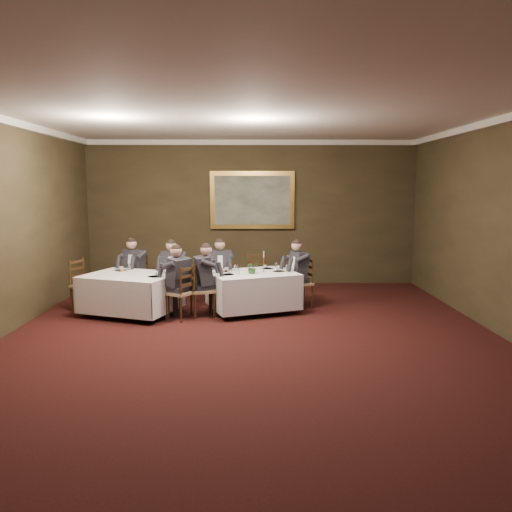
{
  "coord_description": "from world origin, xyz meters",
  "views": [
    {
      "loc": [
        -0.03,
        -7.22,
        2.39
      ],
      "look_at": [
        0.07,
        1.69,
        1.15
      ],
      "focal_mm": 35.0,
      "sensor_mm": 36.0,
      "label": 1
    }
  ],
  "objects_px": {
    "diner_main_backleft": "(220,280)",
    "chair_main_endright": "(300,293)",
    "chair_main_backleft": "(220,290)",
    "chair_sec_backleft": "(136,289)",
    "diner_main_endright": "(300,282)",
    "diner_sec_backleft": "(135,279)",
    "chair_sec_endleft": "(85,296)",
    "painting": "(252,200)",
    "table_main": "(253,289)",
    "chair_sec_backright": "(174,292)",
    "diner_sec_backright": "(173,281)",
    "chair_sec_endright": "(181,304)",
    "diner_main_endleft": "(202,289)",
    "centerpiece": "(252,267)",
    "chair_main_backright": "(259,287)",
    "chair_main_endleft": "(202,301)",
    "table_second": "(131,291)",
    "candlestick": "(264,264)",
    "diner_sec_endright": "(180,291)"
  },
  "relations": [
    {
      "from": "diner_main_backleft",
      "to": "chair_main_backright",
      "type": "height_order",
      "value": "diner_main_backleft"
    },
    {
      "from": "table_main",
      "to": "chair_sec_backleft",
      "type": "relative_size",
      "value": 1.92
    },
    {
      "from": "chair_main_endleft",
      "to": "chair_sec_endright",
      "type": "relative_size",
      "value": 1.0
    },
    {
      "from": "diner_main_backleft",
      "to": "candlestick",
      "type": "bearing_deg",
      "value": 137.84
    },
    {
      "from": "chair_main_endright",
      "to": "centerpiece",
      "type": "relative_size",
      "value": 3.84
    },
    {
      "from": "diner_main_backleft",
      "to": "painting",
      "type": "height_order",
      "value": "painting"
    },
    {
      "from": "chair_main_backleft",
      "to": "chair_sec_backleft",
      "type": "xyz_separation_m",
      "value": [
        -1.75,
        0.13,
        0.0
      ]
    },
    {
      "from": "diner_main_endleft",
      "to": "centerpiece",
      "type": "distance_m",
      "value": 1.02
    },
    {
      "from": "centerpiece",
      "to": "diner_main_endright",
      "type": "bearing_deg",
      "value": 26.21
    },
    {
      "from": "chair_sec_backleft",
      "to": "centerpiece",
      "type": "height_order",
      "value": "centerpiece"
    },
    {
      "from": "chair_sec_backright",
      "to": "chair_sec_endleft",
      "type": "distance_m",
      "value": 1.71
    },
    {
      "from": "centerpiece",
      "to": "diner_sec_backright",
      "type": "bearing_deg",
      "value": 159.9
    },
    {
      "from": "diner_main_backleft",
      "to": "chair_sec_endleft",
      "type": "relative_size",
      "value": 1.35
    },
    {
      "from": "chair_main_endright",
      "to": "diner_sec_backright",
      "type": "height_order",
      "value": "diner_sec_backright"
    },
    {
      "from": "chair_main_endright",
      "to": "chair_sec_backright",
      "type": "height_order",
      "value": "same"
    },
    {
      "from": "chair_sec_endright",
      "to": "painting",
      "type": "height_order",
      "value": "painting"
    },
    {
      "from": "chair_main_endright",
      "to": "chair_sec_endleft",
      "type": "xyz_separation_m",
      "value": [
        -4.23,
        -0.18,
        0.0
      ]
    },
    {
      "from": "chair_main_backright",
      "to": "diner_main_endright",
      "type": "relative_size",
      "value": 0.74
    },
    {
      "from": "chair_sec_endleft",
      "to": "chair_sec_backleft",
      "type": "bearing_deg",
      "value": 148.43
    },
    {
      "from": "diner_main_endleft",
      "to": "chair_sec_endright",
      "type": "xyz_separation_m",
      "value": [
        -0.37,
        -0.21,
        -0.23
      ]
    },
    {
      "from": "diner_main_endright",
      "to": "diner_sec_backleft",
      "type": "bearing_deg",
      "value": 63.53
    },
    {
      "from": "diner_sec_backright",
      "to": "chair_sec_endright",
      "type": "distance_m",
      "value": 1.06
    },
    {
      "from": "chair_main_endright",
      "to": "candlestick",
      "type": "xyz_separation_m",
      "value": [
        -0.74,
        -0.31,
        0.64
      ]
    },
    {
      "from": "diner_main_endleft",
      "to": "chair_sec_backleft",
      "type": "bearing_deg",
      "value": -142.91
    },
    {
      "from": "chair_main_backleft",
      "to": "chair_main_backright",
      "type": "bearing_deg",
      "value": -168.92
    },
    {
      "from": "chair_sec_endright",
      "to": "candlestick",
      "type": "height_order",
      "value": "candlestick"
    },
    {
      "from": "chair_sec_endright",
      "to": "chair_sec_backleft",
      "type": "bearing_deg",
      "value": 74.5
    },
    {
      "from": "chair_main_endleft",
      "to": "chair_sec_backleft",
      "type": "relative_size",
      "value": 1.0
    },
    {
      "from": "diner_sec_backleft",
      "to": "painting",
      "type": "xyz_separation_m",
      "value": [
        2.43,
        2.01,
        1.56
      ]
    },
    {
      "from": "chair_sec_endright",
      "to": "table_main",
      "type": "bearing_deg",
      "value": -33.41
    },
    {
      "from": "chair_sec_endright",
      "to": "candlestick",
      "type": "relative_size",
      "value": 2.37
    },
    {
      "from": "table_second",
      "to": "painting",
      "type": "height_order",
      "value": "painting"
    },
    {
      "from": "chair_sec_backright",
      "to": "chair_sec_endright",
      "type": "distance_m",
      "value": 1.04
    },
    {
      "from": "diner_main_backleft",
      "to": "chair_main_endright",
      "type": "height_order",
      "value": "diner_main_backleft"
    },
    {
      "from": "chair_sec_backright",
      "to": "chair_sec_endright",
      "type": "bearing_deg",
      "value": 117.36
    },
    {
      "from": "table_second",
      "to": "diner_sec_endright",
      "type": "bearing_deg",
      "value": -19.66
    },
    {
      "from": "chair_main_endleft",
      "to": "diner_sec_endright",
      "type": "height_order",
      "value": "diner_sec_endright"
    },
    {
      "from": "chair_main_endright",
      "to": "diner_main_endright",
      "type": "relative_size",
      "value": 0.74
    },
    {
      "from": "centerpiece",
      "to": "painting",
      "type": "height_order",
      "value": "painting"
    },
    {
      "from": "chair_main_endright",
      "to": "chair_sec_backright",
      "type": "bearing_deg",
      "value": 67.8
    },
    {
      "from": "candlestick",
      "to": "painting",
      "type": "height_order",
      "value": "painting"
    },
    {
      "from": "table_second",
      "to": "chair_sec_backright",
      "type": "bearing_deg",
      "value": 42.85
    },
    {
      "from": "diner_main_backleft",
      "to": "chair_sec_backright",
      "type": "bearing_deg",
      "value": 0.95
    },
    {
      "from": "table_second",
      "to": "diner_sec_endright",
      "type": "xyz_separation_m",
      "value": [
        0.97,
        -0.35,
        0.06
      ]
    },
    {
      "from": "diner_sec_backright",
      "to": "chair_main_endleft",
      "type": "bearing_deg",
      "value": 141.04
    },
    {
      "from": "chair_main_endleft",
      "to": "chair_sec_endleft",
      "type": "xyz_separation_m",
      "value": [
        -2.33,
        0.5,
        0.0
      ]
    },
    {
      "from": "candlestick",
      "to": "chair_sec_backright",
      "type": "bearing_deg",
      "value": 166.65
    },
    {
      "from": "chair_main_endleft",
      "to": "chair_main_endright",
      "type": "height_order",
      "value": "same"
    },
    {
      "from": "table_main",
      "to": "chair_main_backleft",
      "type": "xyz_separation_m",
      "value": [
        -0.68,
        0.63,
        -0.17
      ]
    },
    {
      "from": "table_main",
      "to": "diner_sec_backleft",
      "type": "xyz_separation_m",
      "value": [
        -2.43,
        0.75,
        0.06
      ]
    }
  ]
}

